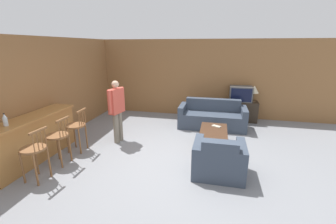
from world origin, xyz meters
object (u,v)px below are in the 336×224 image
Objects in this scene: armchair_near at (219,160)px; bottle at (5,120)px; couch_far at (212,117)px; tv_unit at (239,111)px; bar_chair_far at (76,128)px; bar_chair_mid at (58,139)px; tv at (241,94)px; book_on_table at (216,126)px; bar_chair_near at (34,152)px; person_by_window at (117,108)px; table_lamp at (254,90)px; coffee_table at (214,132)px.

armchair_near is 3.96× the size of bottle.
couch_far is 1.76× the size of tv_unit.
bottle reaches higher than tv_unit.
bar_chair_far is at bearing -140.61° from tv_unit.
bar_chair_mid reaches higher than tv_unit.
tv_unit is 0.57m from tv.
book_on_table is at bearing -110.13° from tv.
bottle is (-0.63, -0.51, 0.52)m from bar_chair_mid.
bar_chair_near is at bearing -90.00° from bar_chair_far.
bottle is at bearing -126.22° from person_by_window.
bar_chair_far is (-0.00, 0.62, 0.00)m from bar_chair_mid.
bar_chair_mid is 1.91× the size of table_lamp.
tv_unit is (0.76, 2.19, -0.03)m from coffee_table.
tv_unit is (3.85, 3.16, -0.23)m from bar_chair_far.
person_by_window reaches higher than bottle.
book_on_table is at bearing 92.90° from armchair_near.
armchair_near is at bearing -106.30° from table_lamp.
table_lamp is 4.32m from person_by_window.
bottle reaches higher than bar_chair_near.
bar_chair_near is at bearing -164.23° from armchair_near.
tv_unit is (3.85, 4.41, -0.23)m from bar_chair_near.
table_lamp is (1.16, 2.19, 0.69)m from coffee_table.
tv is at bearing 38.06° from person_by_window.
tv reaches higher than bar_chair_far.
bar_chair_near is 4.04× the size of book_on_table.
bar_chair_far is 0.51× the size of couch_far.
coffee_table is 4.33m from bottle.
bar_chair_far is at bearing -162.54° from coffee_table.
tv reaches higher than bar_chair_near.
bar_chair_far reaches higher than armchair_near.
bar_chair_near is 1.06× the size of armchair_near.
couch_far is 1.19m from tv_unit.
tv_unit is at bearing 90.00° from tv.
couch_far is at bearing -146.08° from table_lamp.
table_lamp is (1.02, 3.50, 0.74)m from armchair_near.
bottle is 0.46× the size of table_lamp.
armchair_near is at bearing -22.22° from person_by_window.
book_on_table is 0.16× the size of person_by_window.
table_lamp is (4.25, 3.78, 0.49)m from bar_chair_mid.
person_by_window reaches higher than tv.
person_by_window is at bearing -173.36° from coffee_table.
person_by_window is at bearing 53.78° from bottle.
bar_chair_mid is 3.65m from book_on_table.
couch_far is at bearing 93.38° from coffee_table.
bar_chair_far is 1.45× the size of tv.
coffee_table is at bearing 35.71° from bar_chair_near.
tv_unit is at bearing 39.39° from bar_chair_far.
tv is (3.85, 4.41, 0.34)m from bar_chair_near.
bar_chair_near is 5.86m from tv_unit.
person_by_window is (-2.44, -0.54, 0.47)m from book_on_table.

